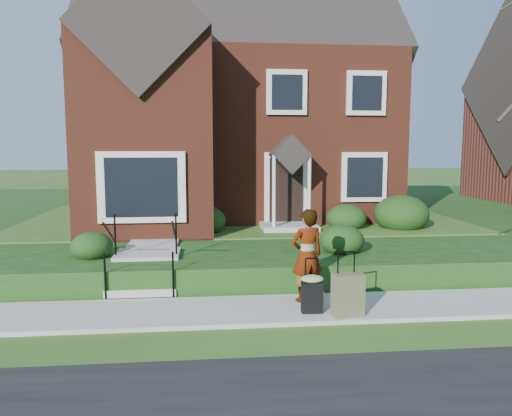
{
  "coord_description": "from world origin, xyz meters",
  "views": [
    {
      "loc": [
        -1.19,
        -8.78,
        3.01
      ],
      "look_at": [
        -0.1,
        2.0,
        1.68
      ],
      "focal_mm": 35.0,
      "sensor_mm": 36.0,
      "label": 1
    }
  ],
  "objects": [
    {
      "name": "ground",
      "position": [
        0.0,
        0.0,
        0.0
      ],
      "size": [
        120.0,
        120.0,
        0.0
      ],
      "primitive_type": "plane",
      "color": "#2D5119",
      "rests_on": "ground"
    },
    {
      "name": "sidewalk",
      "position": [
        0.0,
        0.0,
        0.04
      ],
      "size": [
        60.0,
        1.6,
        0.08
      ],
      "primitive_type": "cube",
      "color": "#9E9B93",
      "rests_on": "ground"
    },
    {
      "name": "terrace",
      "position": [
        4.0,
        10.9,
        0.3
      ],
      "size": [
        44.0,
        20.0,
        0.6
      ],
      "primitive_type": "cube",
      "color": "#12370F",
      "rests_on": "ground"
    },
    {
      "name": "walkway",
      "position": [
        -2.5,
        5.0,
        0.63
      ],
      "size": [
        1.2,
        6.0,
        0.06
      ],
      "primitive_type": "cube",
      "color": "#9E9B93",
      "rests_on": "terrace"
    },
    {
      "name": "main_house",
      "position": [
        -0.21,
        9.61,
        5.26
      ],
      "size": [
        10.4,
        10.2,
        9.4
      ],
      "color": "maroon",
      "rests_on": "terrace"
    },
    {
      "name": "front_steps",
      "position": [
        -2.5,
        1.84,
        0.47
      ],
      "size": [
        1.4,
        2.02,
        1.5
      ],
      "color": "#9E9B93",
      "rests_on": "ground"
    },
    {
      "name": "foundation_shrubs",
      "position": [
        0.76,
        4.79,
        1.07
      ],
      "size": [
        10.24,
        4.36,
        1.12
      ],
      "color": "#173810",
      "rests_on": "terrace"
    },
    {
      "name": "woman",
      "position": [
        0.7,
        0.34,
        0.97
      ],
      "size": [
        0.73,
        0.57,
        1.78
      ],
      "primitive_type": "imported",
      "rotation": [
        0.0,
        0.0,
        3.39
      ],
      "color": "#999999",
      "rests_on": "sidewalk"
    },
    {
      "name": "suitcase_black",
      "position": [
        0.66,
        -0.34,
        0.46
      ],
      "size": [
        0.42,
        0.35,
        0.98
      ],
      "rotation": [
        0.0,
        0.0,
        -0.03
      ],
      "color": "black",
      "rests_on": "sidewalk"
    },
    {
      "name": "suitcase_olive",
      "position": [
        1.24,
        -0.58,
        0.46
      ],
      "size": [
        0.57,
        0.38,
        1.13
      ],
      "rotation": [
        0.0,
        0.0,
        0.19
      ],
      "color": "brown",
      "rests_on": "sidewalk"
    }
  ]
}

